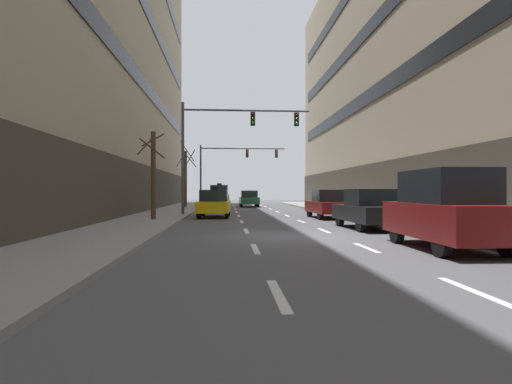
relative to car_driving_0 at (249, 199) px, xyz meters
The scene contains 31 objects.
ground_plane 26.91m from the car_driving_0, 89.82° to the right, with size 120.00×120.00×0.00m, color #515156.
sidewalk_left 27.62m from the car_driving_0, 103.09° to the right, with size 3.49×80.00×0.14m, color gray.
sidewalk_right 27.66m from the car_driving_0, 76.58° to the right, with size 3.49×80.00×0.14m, color gray.
lane_stripe_l1_s2 34.93m from the car_driving_0, 92.38° to the right, with size 0.16×2.00×0.01m, color silver.
lane_stripe_l1_s3 29.94m from the car_driving_0, 92.77° to the right, with size 0.16×2.00×0.01m, color silver.
lane_stripe_l1_s4 24.95m from the car_driving_0, 93.33° to the right, with size 0.16×2.00×0.01m, color silver.
lane_stripe_l1_s5 19.96m from the car_driving_0, 94.16° to the right, with size 0.16×2.00×0.01m, color silver.
lane_stripe_l1_s6 14.99m from the car_driving_0, 95.55° to the right, with size 0.16×2.00×0.01m, color silver.
lane_stripe_l1_s7 10.03m from the car_driving_0, 98.33° to the right, with size 0.16×2.00×0.01m, color silver.
lane_stripe_l1_s8 5.17m from the car_driving_0, 106.48° to the right, with size 0.16×2.00×0.01m, color silver.
lane_stripe_l1_s9 1.65m from the car_driving_0, behind, with size 0.16×2.00×0.01m, color silver.
lane_stripe_l1_s10 5.37m from the car_driving_0, 105.84° to the left, with size 0.16×2.00×0.01m, color silver.
lane_stripe_l2_s2 34.94m from the car_driving_0, 87.35° to the right, with size 0.16×2.00×0.01m, color silver.
lane_stripe_l2_s3 29.95m from the car_driving_0, 86.91° to the right, with size 0.16×2.00×0.01m, color silver.
lane_stripe_l2_s4 24.96m from the car_driving_0, 86.29° to the right, with size 0.16×2.00×0.01m, color silver.
lane_stripe_l2_s5 19.98m from the car_driving_0, 85.37° to the right, with size 0.16×2.00×0.01m, color silver.
lane_stripe_l2_s6 15.00m from the car_driving_0, 83.82° to the right, with size 0.16×2.00×0.01m, color silver.
lane_stripe_l2_s7 10.06m from the car_driving_0, 80.74° to the right, with size 0.16×2.00×0.01m, color silver.
lane_stripe_l2_s8 5.21m from the car_driving_0, 71.76° to the right, with size 0.16×2.00×0.01m, color silver.
lane_stripe_l2_s9 1.80m from the car_driving_0, ahead, with size 0.16×2.00×0.01m, color silver.
lane_stripe_l2_s10 5.41m from the car_driving_0, 72.47° to the left, with size 0.16×2.00×0.01m, color silver.
car_driving_0 is the anchor object (origin of this frame).
taxi_driving_1 16.41m from the car_driving_0, 100.34° to the right, with size 1.98×4.41×1.81m.
taxi_driving_2 3.24m from the car_driving_0, 153.43° to the right, with size 1.93×4.42×2.30m.
car_parked_1 30.59m from the car_driving_0, 83.20° to the right, with size 1.92×4.43×2.13m.
car_parked_2 24.61m from the car_driving_0, 81.53° to the right, with size 1.95×4.43×1.64m.
car_parked_3 17.92m from the car_driving_0, 78.33° to the right, with size 1.92×4.40×1.64m.
traffic_signal_0 15.89m from the car_driving_0, 98.57° to the right, with size 7.97×0.35×6.91m.
traffic_signal_1 5.09m from the car_driving_0, 122.92° to the left, with size 8.94×0.35×6.24m.
street_tree_0 7.06m from the car_driving_0, 150.52° to the right, with size 1.76×1.90×5.82m.
street_tree_1 20.69m from the car_driving_0, 106.67° to the right, with size 1.42×1.43×4.43m.
Camera 1 is at (-2.30, -14.19, 1.56)m, focal length 29.23 mm.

